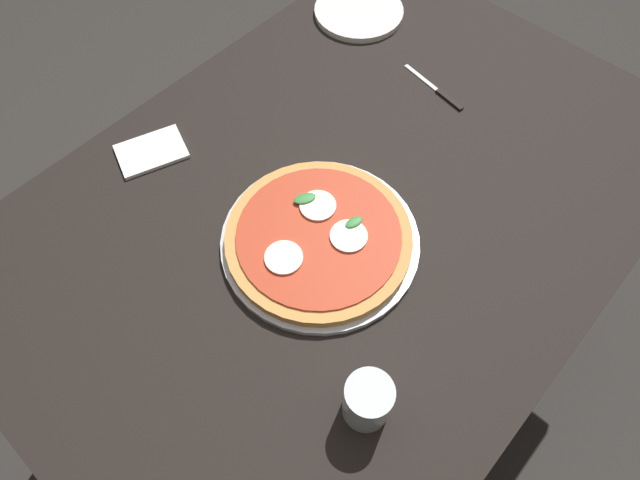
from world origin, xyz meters
name	(u,v)px	position (x,y,z in m)	size (l,w,h in m)	color
ground_plane	(336,340)	(0.00, 0.00, 0.00)	(6.00, 6.00, 0.00)	#2D2B28
dining_table	(344,225)	(0.00, 0.00, 0.66)	(1.33, 0.94, 0.76)	black
serving_tray	(320,241)	(0.11, 0.03, 0.77)	(0.35, 0.35, 0.01)	silver
pizza	(319,237)	(0.11, 0.03, 0.78)	(0.33, 0.33, 0.03)	tan
plate_white	(359,11)	(-0.42, -0.32, 0.77)	(0.21, 0.21, 0.01)	white
napkin	(151,151)	(0.18, -0.35, 0.76)	(0.13, 0.09, 0.01)	white
knife	(441,93)	(-0.34, -0.02, 0.76)	(0.04, 0.17, 0.01)	black
glass_cup	(368,401)	(0.28, 0.28, 0.81)	(0.07, 0.07, 0.09)	silver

